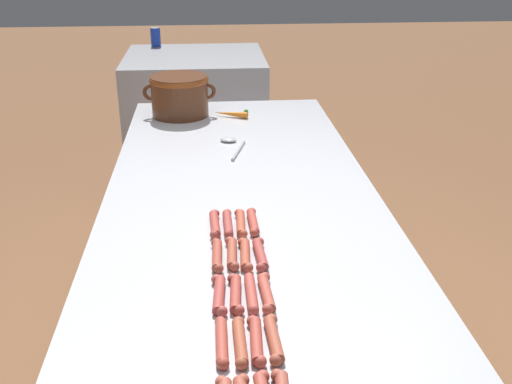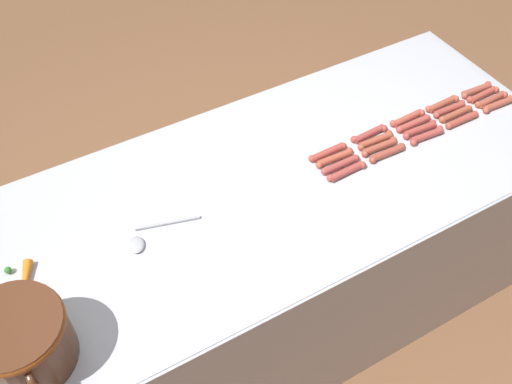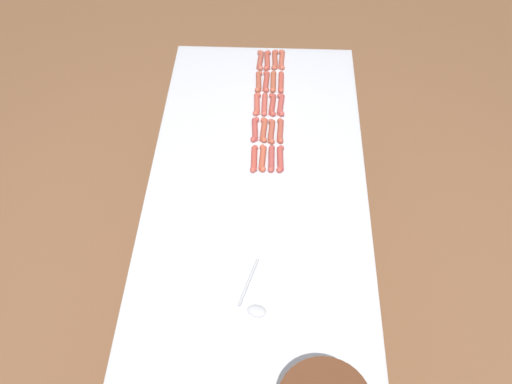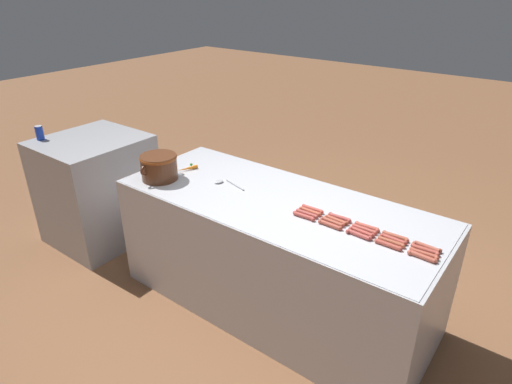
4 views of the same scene
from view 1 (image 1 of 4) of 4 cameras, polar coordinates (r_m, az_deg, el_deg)
The scene contains 22 objects.
griddle_counter at distance 2.28m, azimuth -1.30°, elevation -10.23°, with size 0.94×2.33×0.90m.
back_cabinet at distance 3.99m, azimuth -5.67°, elevation 5.91°, with size 0.88×0.81×1.00m, color #A0A0A4.
hot_dog_1 at distance 1.33m, azimuth -3.32°, elevation -14.20°, with size 0.03×0.17×0.03m.
hot_dog_2 at distance 1.47m, azimuth -3.58°, elevation -9.84°, with size 0.04×0.17×0.03m.
hot_dog_3 at distance 1.64m, azimuth -3.77°, elevation -6.08°, with size 0.03×0.17×0.03m.
hot_dog_4 at distance 1.80m, azimuth -3.99°, elevation -3.07°, with size 0.03×0.17×0.03m.
hot_dog_6 at distance 1.33m, azimuth -1.56°, elevation -14.22°, with size 0.03×0.17×0.03m.
hot_dog_7 at distance 1.48m, azimuth -1.98°, elevation -9.76°, with size 0.04×0.17×0.03m.
hot_dog_8 at distance 1.64m, azimuth -2.32°, elevation -5.93°, with size 0.03×0.17×0.03m.
hot_dog_9 at distance 1.80m, azimuth -2.74°, elevation -3.04°, with size 0.03×0.17×0.03m.
hot_dog_11 at distance 1.33m, azimuth 0.02°, elevation -14.10°, with size 0.03×0.17×0.03m.
hot_dog_12 at distance 1.48m, azimuth -0.47°, elevation -9.70°, with size 0.03×0.17×0.03m.
hot_dog_13 at distance 1.64m, azimuth -1.05°, elevation -6.03°, with size 0.03×0.17×0.03m.
hot_dog_14 at distance 1.80m, azimuth -1.48°, elevation -3.01°, with size 0.03×0.17×0.03m.
hot_dog_16 at distance 1.33m, azimuth 1.71°, elevation -13.94°, with size 0.03×0.17×0.03m.
hot_dog_17 at distance 1.48m, azimuth 0.99°, elevation -9.65°, with size 0.03×0.17×0.03m.
hot_dog_18 at distance 1.64m, azimuth 0.41°, elevation -6.01°, with size 0.04×0.17×0.03m.
hot_dog_19 at distance 1.81m, azimuth -0.30°, elevation -2.89°, with size 0.03×0.17×0.03m.
bean_pot at distance 2.90m, azimuth -7.38°, elevation 9.41°, with size 0.35×0.28×0.19m.
serving_spoon at distance 2.49m, azimuth -2.36°, elevation 4.72°, with size 0.11×0.27×0.02m.
carrot at distance 2.87m, azimuth -2.40°, elevation 7.54°, with size 0.17×0.09×0.03m.
soda_can at distance 4.19m, azimuth -9.64°, elevation 14.49°, with size 0.07×0.07×0.13m.
Camera 1 is at (-0.10, -1.88, 1.74)m, focal length 41.55 mm.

